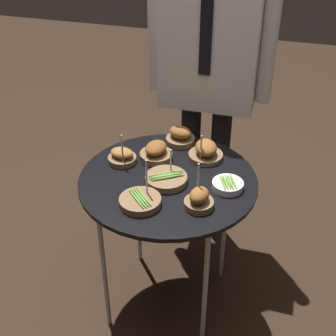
% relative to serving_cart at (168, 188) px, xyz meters
% --- Properties ---
extents(ground_plane, '(8.00, 8.00, 0.00)m').
position_rel_serving_cart_xyz_m(ground_plane, '(0.00, 0.00, -0.66)').
color(ground_plane, black).
extents(serving_cart, '(0.72, 0.72, 0.70)m').
position_rel_serving_cart_xyz_m(serving_cart, '(0.00, 0.00, 0.00)').
color(serving_cart, black).
rests_on(serving_cart, ground_plane).
extents(bowl_asparagus_front_right, '(0.17, 0.17, 0.12)m').
position_rel_serving_cart_xyz_m(bowl_asparagus_front_right, '(0.00, -0.02, 0.06)').
color(bowl_asparagus_front_right, brown).
rests_on(bowl_asparagus_front_right, serving_cart).
extents(bowl_roast_front_center, '(0.12, 0.12, 0.15)m').
position_rel_serving_cart_xyz_m(bowl_roast_front_center, '(-0.22, 0.06, 0.07)').
color(bowl_roast_front_center, brown).
rests_on(bowl_roast_front_center, serving_cart).
extents(bowl_asparagus_mid_right, '(0.12, 0.12, 0.04)m').
position_rel_serving_cart_xyz_m(bowl_asparagus_mid_right, '(0.24, -0.00, 0.06)').
color(bowl_asparagus_mid_right, white).
rests_on(bowl_asparagus_mid_right, serving_cart).
extents(bowl_roast_near_rim, '(0.13, 0.13, 0.08)m').
position_rel_serving_cart_xyz_m(bowl_roast_near_rim, '(-0.03, 0.28, 0.08)').
color(bowl_roast_near_rim, brown).
rests_on(bowl_roast_near_rim, serving_cart).
extents(bowl_asparagus_center, '(0.16, 0.16, 0.17)m').
position_rel_serving_cart_xyz_m(bowl_asparagus_center, '(-0.05, -0.19, 0.06)').
color(bowl_asparagus_center, brown).
rests_on(bowl_asparagus_center, serving_cart).
extents(bowl_roast_back_right, '(0.11, 0.11, 0.17)m').
position_rel_serving_cart_xyz_m(bowl_roast_back_right, '(0.16, -0.14, 0.08)').
color(bowl_roast_back_right, brown).
rests_on(bowl_roast_back_right, serving_cart).
extents(bowl_roast_mid_left, '(0.15, 0.15, 0.13)m').
position_rel_serving_cart_xyz_m(bowl_roast_mid_left, '(0.11, 0.19, 0.08)').
color(bowl_roast_mid_left, brown).
rests_on(bowl_roast_mid_left, serving_cart).
extents(bowl_roast_far_rim, '(0.14, 0.14, 0.08)m').
position_rel_serving_cart_xyz_m(bowl_roast_far_rim, '(-0.09, 0.12, 0.08)').
color(bowl_roast_far_rim, brown).
rests_on(bowl_roast_far_rim, serving_cart).
extents(waiter_figure, '(0.58, 0.22, 1.58)m').
position_rel_serving_cart_xyz_m(waiter_figure, '(0.04, 0.55, 0.35)').
color(waiter_figure, black).
rests_on(waiter_figure, ground_plane).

